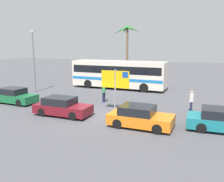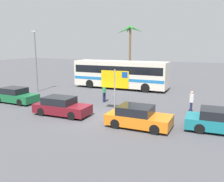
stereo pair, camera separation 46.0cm
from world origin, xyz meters
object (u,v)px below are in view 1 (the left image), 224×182
object	(u,v)px
bus_front_coach	(119,73)
pedestrian_by_bus	(104,90)
car_green	(14,96)
ferry_sign	(116,81)
car_maroon	(62,107)
car_orange	(140,117)
pedestrian_crossing_lot	(191,100)

from	to	relation	value
bus_front_coach	pedestrian_by_bus	bearing A→B (deg)	-79.53
car_green	bus_front_coach	bearing A→B (deg)	62.27
bus_front_coach	ferry_sign	size ratio (longest dim) A/B	3.39
car_maroon	car_orange	size ratio (longest dim) A/B	1.04
bus_front_coach	car_green	distance (m)	11.83
bus_front_coach	pedestrian_crossing_lot	distance (m)	11.36
bus_front_coach	ferry_sign	xyz separation A→B (m)	(3.33, -9.22, 0.54)
pedestrian_by_bus	pedestrian_crossing_lot	xyz separation A→B (m)	(7.41, -0.33, -0.10)
car_green	ferry_sign	bearing A→B (deg)	8.12
car_green	car_orange	bearing A→B (deg)	-6.95
car_maroon	pedestrian_crossing_lot	xyz separation A→B (m)	(8.47, 4.52, 0.32)
car_orange	pedestrian_by_bus	xyz separation A→B (m)	(-4.80, 5.10, 0.42)
car_maroon	car_orange	bearing A→B (deg)	-3.32
pedestrian_by_bus	car_green	bearing A→B (deg)	46.28
car_orange	pedestrian_crossing_lot	xyz separation A→B (m)	(2.61, 4.76, 0.32)
car_orange	pedestrian_crossing_lot	world-z (taller)	pedestrian_crossing_lot
car_green	car_maroon	xyz separation A→B (m)	(5.98, -1.53, 0.00)
bus_front_coach	pedestrian_crossing_lot	bearing A→B (deg)	-39.94
pedestrian_by_bus	pedestrian_crossing_lot	distance (m)	7.41
car_green	pedestrian_crossing_lot	bearing A→B (deg)	13.26
ferry_sign	car_maroon	bearing A→B (deg)	-142.46
bus_front_coach	car_orange	bearing A→B (deg)	-63.20
car_orange	pedestrian_by_bus	bearing A→B (deg)	133.84
car_green	car_maroon	world-z (taller)	same
bus_front_coach	car_orange	xyz separation A→B (m)	(6.08, -12.04, -1.15)
car_orange	ferry_sign	bearing A→B (deg)	134.84
car_green	pedestrian_by_bus	size ratio (longest dim) A/B	2.25
car_maroon	pedestrian_by_bus	xyz separation A→B (m)	(1.06, 4.86, 0.42)
car_orange	pedestrian_crossing_lot	size ratio (longest dim) A/B	2.42
car_orange	pedestrian_by_bus	distance (m)	7.01
car_green	car_orange	distance (m)	11.97
car_green	pedestrian_crossing_lot	distance (m)	14.76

